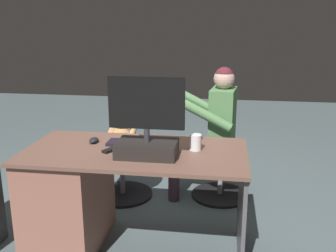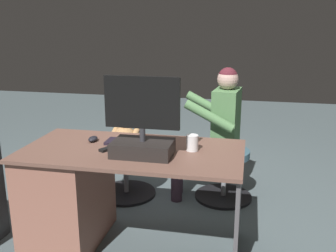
% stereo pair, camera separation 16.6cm
% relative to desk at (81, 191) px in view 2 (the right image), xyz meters
% --- Properties ---
extents(ground_plane, '(10.00, 10.00, 0.00)m').
position_rel_desk_xyz_m(ground_plane, '(-0.39, -0.38, -0.39)').
color(ground_plane, '#536164').
extents(desk, '(1.46, 0.74, 0.72)m').
position_rel_desk_xyz_m(desk, '(0.00, 0.00, 0.00)').
color(desk, brown).
rests_on(desk, ground_plane).
extents(monitor, '(0.47, 0.24, 0.50)m').
position_rel_desk_xyz_m(monitor, '(-0.48, 0.09, 0.48)').
color(monitor, black).
rests_on(monitor, desk).
extents(keyboard, '(0.42, 0.14, 0.02)m').
position_rel_desk_xyz_m(keyboard, '(-0.38, -0.11, 0.35)').
color(keyboard, black).
rests_on(keyboard, desk).
extents(computer_mouse, '(0.06, 0.10, 0.04)m').
position_rel_desk_xyz_m(computer_mouse, '(-0.07, -0.11, 0.36)').
color(computer_mouse, black).
rests_on(computer_mouse, desk).
extents(cup, '(0.08, 0.08, 0.10)m').
position_rel_desk_xyz_m(cup, '(-0.78, -0.06, 0.39)').
color(cup, white).
rests_on(cup, desk).
extents(tv_remote, '(0.11, 0.15, 0.02)m').
position_rel_desk_xyz_m(tv_remote, '(-0.24, 0.03, 0.35)').
color(tv_remote, black).
rests_on(tv_remote, desk).
extents(notebook_binder, '(0.25, 0.32, 0.02)m').
position_rel_desk_xyz_m(notebook_binder, '(-0.51, -0.00, 0.35)').
color(notebook_binder, beige).
rests_on(notebook_binder, desk).
extents(office_chair_teddy, '(0.54, 0.54, 0.45)m').
position_rel_desk_xyz_m(office_chair_teddy, '(-0.07, -0.81, -0.12)').
color(office_chair_teddy, black).
rests_on(office_chair_teddy, ground_plane).
extents(teddy_bear, '(0.25, 0.25, 0.35)m').
position_rel_desk_xyz_m(teddy_bear, '(-0.07, -0.82, 0.22)').
color(teddy_bear, tan).
rests_on(teddy_bear, office_chair_teddy).
extents(visitor_chair, '(0.51, 0.51, 0.45)m').
position_rel_desk_xyz_m(visitor_chair, '(-0.94, -0.92, -0.12)').
color(visitor_chair, black).
rests_on(visitor_chair, ground_plane).
extents(person, '(0.59, 0.52, 1.17)m').
position_rel_desk_xyz_m(person, '(-0.85, -0.91, 0.29)').
color(person, '#527E4C').
rests_on(person, ground_plane).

